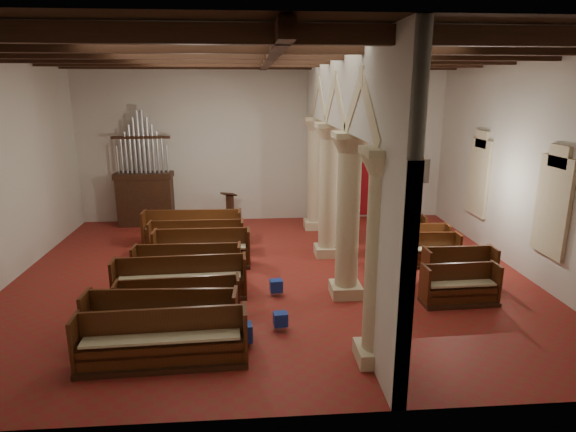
# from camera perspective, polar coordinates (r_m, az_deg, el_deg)

# --- Properties ---
(floor) EXTENTS (14.00, 14.00, 0.00)m
(floor) POSITION_cam_1_polar(r_m,az_deg,el_deg) (13.53, -1.98, -6.98)
(floor) COLOR maroon
(floor) RESTS_ON ground
(ceiling) EXTENTS (14.00, 14.00, 0.00)m
(ceiling) POSITION_cam_1_polar(r_m,az_deg,el_deg) (12.58, -2.24, 19.26)
(ceiling) COLOR black
(ceiling) RESTS_ON wall_back
(wall_back) EXTENTS (14.00, 0.02, 6.00)m
(wall_back) POSITION_cam_1_polar(r_m,az_deg,el_deg) (18.66, -2.89, 8.63)
(wall_back) COLOR beige
(wall_back) RESTS_ON floor
(wall_front) EXTENTS (14.00, 0.02, 6.00)m
(wall_front) POSITION_cam_1_polar(r_m,az_deg,el_deg) (6.87, 0.01, -2.45)
(wall_front) COLOR beige
(wall_front) RESTS_ON floor
(wall_right) EXTENTS (0.02, 12.00, 6.00)m
(wall_right) POSITION_cam_1_polar(r_m,az_deg,el_deg) (14.76, 26.32, 5.42)
(wall_right) COLOR beige
(wall_right) RESTS_ON floor
(ceiling_beams) EXTENTS (13.80, 11.80, 0.30)m
(ceiling_beams) POSITION_cam_1_polar(r_m,az_deg,el_deg) (12.57, -2.23, 18.44)
(ceiling_beams) COLOR #361D11
(ceiling_beams) RESTS_ON wall_back
(arcade) EXTENTS (0.90, 11.90, 6.00)m
(arcade) POSITION_cam_1_polar(r_m,az_deg,el_deg) (12.84, 6.01, 8.21)
(arcade) COLOR beige
(arcade) RESTS_ON floor
(window_right_a) EXTENTS (0.03, 1.00, 2.20)m
(window_right_a) POSITION_cam_1_polar(r_m,az_deg,el_deg) (13.64, 28.99, 0.98)
(window_right_a) COLOR #377B59
(window_right_a) RESTS_ON wall_right
(window_right_b) EXTENTS (0.03, 1.00, 2.20)m
(window_right_b) POSITION_cam_1_polar(r_m,az_deg,el_deg) (17.04, 21.76, 4.26)
(window_right_b) COLOR #377B59
(window_right_b) RESTS_ON wall_right
(window_back) EXTENTS (1.00, 0.03, 2.20)m
(window_back) POSITION_cam_1_polar(r_m,az_deg,el_deg) (19.53, 12.06, 6.24)
(window_back) COLOR #377B59
(window_back) RESTS_ON wall_back
(pipe_organ) EXTENTS (2.10, 0.85, 4.40)m
(pipe_organ) POSITION_cam_1_polar(r_m,az_deg,el_deg) (18.84, -16.61, 3.06)
(pipe_organ) COLOR #361D11
(pipe_organ) RESTS_ON floor
(lectern) EXTENTS (0.62, 0.66, 1.27)m
(lectern) POSITION_cam_1_polar(r_m,az_deg,el_deg) (18.47, -6.87, 0.67)
(lectern) COLOR #3C2513
(lectern) RESTS_ON floor
(dossal_curtain) EXTENTS (1.80, 0.07, 2.17)m
(dossal_curtain) POSITION_cam_1_polar(r_m,az_deg,el_deg) (19.29, 7.66, 3.20)
(dossal_curtain) COLOR maroon
(dossal_curtain) RESTS_ON floor
(processional_banner) EXTENTS (0.59, 0.76, 2.60)m
(processional_banner) POSITION_cam_1_polar(r_m,az_deg,el_deg) (19.45, 15.33, 1.88)
(processional_banner) COLOR #361D11
(processional_banner) RESTS_ON floor
(hymnal_box_a) EXTENTS (0.39, 0.33, 0.36)m
(hymnal_box_a) POSITION_cam_1_polar(r_m,az_deg,el_deg) (10.01, -5.34, -13.60)
(hymnal_box_a) COLOR navy
(hymnal_box_a) RESTS_ON floor
(hymnal_box_b) EXTENTS (0.32, 0.27, 0.30)m
(hymnal_box_b) POSITION_cam_1_polar(r_m,az_deg,el_deg) (10.56, -0.90, -12.12)
(hymnal_box_b) COLOR navy
(hymnal_box_b) RESTS_ON floor
(hymnal_box_c) EXTENTS (0.33, 0.28, 0.31)m
(hymnal_box_c) POSITION_cam_1_polar(r_m,az_deg,el_deg) (12.17, -1.41, -8.27)
(hymnal_box_c) COLOR #151896
(hymnal_box_c) RESTS_ON floor
(tube_heater_a) EXTENTS (1.09, 0.45, 0.11)m
(tube_heater_a) POSITION_cam_1_polar(r_m,az_deg,el_deg) (10.02, -18.13, -15.11)
(tube_heater_a) COLOR silver
(tube_heater_a) RESTS_ON floor
(tube_heater_b) EXTENTS (0.97, 0.23, 0.10)m
(tube_heater_b) POSITION_cam_1_polar(r_m,az_deg,el_deg) (10.65, -8.53, -12.58)
(tube_heater_b) COLOR white
(tube_heater_b) RESTS_ON floor
(nave_pew_0) EXTENTS (3.18, 0.84, 1.07)m
(nave_pew_0) POSITION_cam_1_polar(r_m,az_deg,el_deg) (9.60, -14.59, -14.89)
(nave_pew_0) COLOR #361D11
(nave_pew_0) RESTS_ON floor
(nave_pew_1) EXTENTS (3.10, 0.88, 1.10)m
(nave_pew_1) POSITION_cam_1_polar(r_m,az_deg,el_deg) (10.36, -14.69, -12.50)
(nave_pew_1) COLOR #361D11
(nave_pew_1) RESTS_ON floor
(nave_pew_2) EXTENTS (2.77, 0.81, 0.95)m
(nave_pew_2) POSITION_cam_1_polar(r_m,az_deg,el_deg) (11.23, -12.80, -10.42)
(nave_pew_2) COLOR #361D11
(nave_pew_2) RESTS_ON floor
(nave_pew_3) EXTENTS (3.26, 0.83, 1.05)m
(nave_pew_3) POSITION_cam_1_polar(r_m,az_deg,el_deg) (12.27, -12.58, -7.99)
(nave_pew_3) COLOR #361D11
(nave_pew_3) RESTS_ON floor
(nave_pew_4) EXTENTS (2.82, 0.73, 1.04)m
(nave_pew_4) POSITION_cam_1_polar(r_m,az_deg,el_deg) (13.15, -11.77, -6.35)
(nave_pew_4) COLOR #361D11
(nave_pew_4) RESTS_ON floor
(nave_pew_5) EXTENTS (2.77, 0.75, 1.10)m
(nave_pew_5) POSITION_cam_1_polar(r_m,az_deg,el_deg) (14.23, -10.10, -4.51)
(nave_pew_5) COLOR #361D11
(nave_pew_5) RESTS_ON floor
(nave_pew_6) EXTENTS (2.92, 0.71, 1.05)m
(nave_pew_6) POSITION_cam_1_polar(r_m,az_deg,el_deg) (15.33, -10.73, -3.18)
(nave_pew_6) COLOR #361D11
(nave_pew_6) RESTS_ON floor
(nave_pew_7) EXTENTS (3.23, 0.84, 1.15)m
(nave_pew_7) POSITION_cam_1_polar(r_m,az_deg,el_deg) (16.24, -11.23, -2.06)
(nave_pew_7) COLOR #361D11
(nave_pew_7) RESTS_ON floor
(aisle_pew_0) EXTENTS (1.85, 0.71, 0.98)m
(aisle_pew_0) POSITION_cam_1_polar(r_m,az_deg,el_deg) (12.41, 19.65, -8.34)
(aisle_pew_0) COLOR #361D11
(aisle_pew_0) RESTS_ON floor
(aisle_pew_1) EXTENTS (1.87, 0.71, 1.03)m
(aisle_pew_1) POSITION_cam_1_polar(r_m,az_deg,el_deg) (13.47, 19.58, -6.39)
(aisle_pew_1) COLOR #361D11
(aisle_pew_1) RESTS_ON floor
(aisle_pew_2) EXTENTS (1.79, 0.71, 0.98)m
(aisle_pew_2) POSITION_cam_1_polar(r_m,az_deg,el_deg) (14.66, 16.25, -4.46)
(aisle_pew_2) COLOR #361D11
(aisle_pew_2) RESTS_ON floor
(aisle_pew_3) EXTENTS (1.97, 0.75, 1.00)m
(aisle_pew_3) POSITION_cam_1_polar(r_m,az_deg,el_deg) (15.38, 14.94, -3.42)
(aisle_pew_3) COLOR #361D11
(aisle_pew_3) RESTS_ON floor
(aisle_pew_4) EXTENTS (1.66, 0.72, 0.98)m
(aisle_pew_4) POSITION_cam_1_polar(r_m,az_deg,el_deg) (16.35, 13.08, -2.22)
(aisle_pew_4) COLOR #361D11
(aisle_pew_4) RESTS_ON floor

